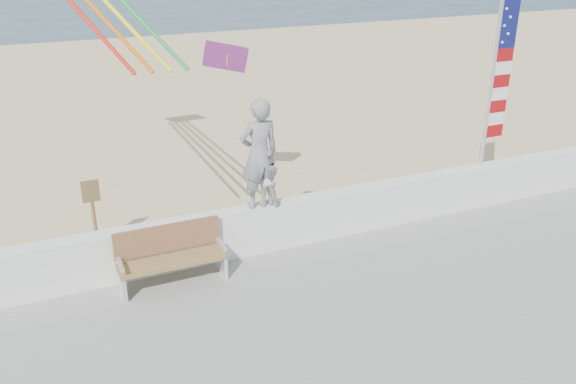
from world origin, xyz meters
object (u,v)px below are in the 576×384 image
at_px(bench, 171,255).
at_px(flag, 497,77).
at_px(adult, 259,154).
at_px(child, 266,177).

height_order(bench, flag, flag).
bearing_deg(flag, adult, 180.00).
height_order(adult, bench, adult).
relative_size(adult, child, 1.85).
bearing_deg(child, bench, 37.65).
xyz_separation_m(adult, flag, (5.19, -0.00, 0.91)).
bearing_deg(adult, bench, 10.79).
height_order(child, bench, child).
distance_m(bench, flag, 7.38).
bearing_deg(bench, child, 13.29).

